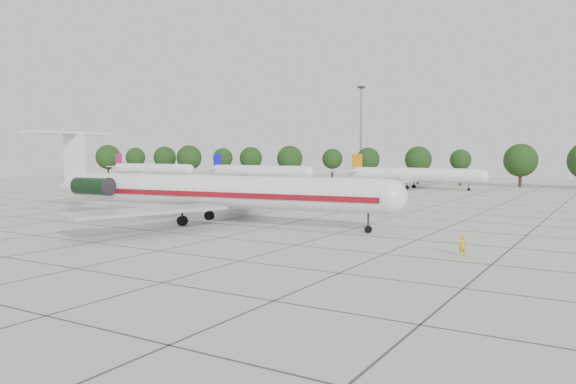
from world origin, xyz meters
name	(u,v)px	position (x,y,z in m)	size (l,w,h in m)	color
ground	(268,228)	(0.00, 0.00, 0.00)	(260.00, 260.00, 0.00)	#BBBBB3
apron_joints	(332,214)	(0.00, 15.00, 0.01)	(170.00, 170.00, 0.02)	#383838
main_airliner	(201,190)	(-8.53, -0.58, 3.69)	(44.41, 34.74, 10.44)	silver
ground_crew	(462,245)	(21.38, -5.64, 0.81)	(0.59, 0.39, 1.62)	gold
bg_airliner_a	(152,169)	(-83.63, 67.60, 2.91)	(28.24, 27.20, 7.40)	silver
bg_airliner_b	(259,172)	(-47.01, 67.94, 2.91)	(28.24, 27.20, 7.40)	silver
bg_airliner_c	(414,175)	(-6.64, 67.00, 2.91)	(28.24, 27.20, 7.40)	silver
tree_line	(418,160)	(-11.68, 85.00, 5.98)	(249.86, 8.44, 10.22)	#332114
floodlight_mast	(361,128)	(-30.00, 92.00, 14.28)	(1.60, 1.60, 25.45)	slate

